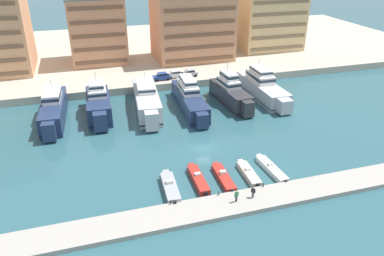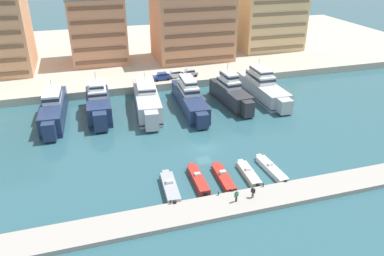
{
  "view_description": "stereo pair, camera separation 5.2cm",
  "coord_description": "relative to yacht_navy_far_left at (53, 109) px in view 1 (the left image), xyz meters",
  "views": [
    {
      "loc": [
        -17.95,
        -52.49,
        31.37
      ],
      "look_at": [
        -1.21,
        3.03,
        2.5
      ],
      "focal_mm": 35.0,
      "sensor_mm": 36.0,
      "label": 1
    },
    {
      "loc": [
        -17.9,
        -52.51,
        31.37
      ],
      "look_at": [
        -1.21,
        3.03,
        2.5
      ],
      "focal_mm": 35.0,
      "sensor_mm": 36.0,
      "label": 2
    }
  ],
  "objects": [
    {
      "name": "motorboat_cream_center_left",
      "position": [
        28.19,
        -29.14,
        -1.83
      ],
      "size": [
        1.78,
        7.15,
        1.27
      ],
      "color": "beige",
      "rests_on": "ground"
    },
    {
      "name": "yacht_navy_center_left",
      "position": [
        26.97,
        -2.09,
        -0.01
      ],
      "size": [
        5.01,
        21.19,
        8.02
      ],
      "color": "navy",
      "rests_on": "ground"
    },
    {
      "name": "yacht_charcoal_center",
      "position": [
        36.06,
        -2.36,
        0.17
      ],
      "size": [
        4.89,
        16.73,
        8.52
      ],
      "color": "#333338",
      "rests_on": "ground"
    },
    {
      "name": "ground_plane",
      "position": [
        24.51,
        -19.1,
        -2.29
      ],
      "size": [
        400.0,
        400.0,
        0.0
      ],
      "primitive_type": "plane",
      "color": "#2D5B66"
    },
    {
      "name": "pier_dock",
      "position": [
        24.51,
        -35.15,
        -1.96
      ],
      "size": [
        120.0,
        4.66,
        0.64
      ],
      "primitive_type": "cube",
      "color": "#A8A399",
      "rests_on": "ground"
    },
    {
      "name": "apartment_block_left",
      "position": [
        11.43,
        33.61,
        8.15
      ],
      "size": [
        14.7,
        15.27,
        19.33
      ],
      "color": "tan",
      "rests_on": "quay_promenade"
    },
    {
      "name": "yacht_navy_far_left",
      "position": [
        0.0,
        0.0,
        0.0
      ],
      "size": [
        4.98,
        19.97,
        7.36
      ],
      "color": "navy",
      "rests_on": "ground"
    },
    {
      "name": "yacht_silver_center_right",
      "position": [
        44.46,
        -0.56,
        0.03
      ],
      "size": [
        4.85,
        21.17,
        8.1
      ],
      "color": "silver",
      "rests_on": "ground"
    },
    {
      "name": "yacht_silver_mid_left",
      "position": [
        18.28,
        -0.26,
        -0.02
      ],
      "size": [
        6.31,
        21.96,
        7.14
      ],
      "color": "silver",
      "rests_on": "ground"
    },
    {
      "name": "motorboat_red_mid_left",
      "position": [
        24.22,
        -29.02,
        -1.85
      ],
      "size": [
        1.83,
        7.8,
        1.35
      ],
      "color": "red",
      "rests_on": "ground"
    },
    {
      "name": "motorboat_grey_far_left",
      "position": [
        16.08,
        -29.34,
        -1.73
      ],
      "size": [
        2.26,
        7.93,
        1.54
      ],
      "color": "#9EA3A8",
      "rests_on": "ground"
    },
    {
      "name": "bollard_east_mid",
      "position": [
        28.62,
        -33.07,
        -1.32
      ],
      "size": [
        0.2,
        0.2,
        0.61
      ],
      "color": "#2D2D33",
      "rests_on": "pier_dock"
    },
    {
      "name": "bollard_west",
      "position": [
        15.27,
        -33.07,
        -1.32
      ],
      "size": [
        0.2,
        0.2,
        0.61
      ],
      "color": "#2D2D33",
      "rests_on": "pier_dock"
    },
    {
      "name": "car_white_left",
      "position": [
        27.74,
        13.0,
        0.4
      ],
      "size": [
        4.23,
        2.19,
        1.8
      ],
      "color": "white",
      "rests_on": "quay_promenade"
    },
    {
      "name": "pedestrian_mid_deck",
      "position": [
        23.67,
        -35.08,
        -0.61
      ],
      "size": [
        0.66,
        0.35,
        1.74
      ],
      "color": "#282D3D",
      "rests_on": "pier_dock"
    },
    {
      "name": "motorboat_red_left",
      "position": [
        20.47,
        -28.51,
        -1.78
      ],
      "size": [
        1.66,
        7.93,
        1.35
      ],
      "color": "red",
      "rests_on": "ground"
    },
    {
      "name": "quay_promenade",
      "position": [
        24.51,
        44.5,
        -1.43
      ],
      "size": [
        180.0,
        70.0,
        1.71
      ],
      "primitive_type": "cube",
      "color": "#BCB29E",
      "rests_on": "ground"
    },
    {
      "name": "apartment_block_center_left",
      "position": [
        62.32,
        32.6,
        11.06
      ],
      "size": [
        19.08,
        13.66,
        25.16
      ],
      "color": "#E0BC84",
      "rests_on": "quay_promenade"
    },
    {
      "name": "apartment_block_mid_left",
      "position": [
        36.86,
        29.22,
        9.28
      ],
      "size": [
        21.09,
        16.07,
        21.62
      ],
      "color": "tan",
      "rests_on": "quay_promenade"
    },
    {
      "name": "car_blue_far_left",
      "position": [
        24.28,
        12.34,
        0.4
      ],
      "size": [
        4.16,
        2.04,
        1.8
      ],
      "color": "#28428E",
      "rests_on": "quay_promenade"
    },
    {
      "name": "bollard_west_mid",
      "position": [
        21.95,
        -33.07,
        -1.32
      ],
      "size": [
        0.2,
        0.2,
        0.61
      ],
      "color": "#2D2D33",
      "rests_on": "pier_dock"
    },
    {
      "name": "car_silver_mid_left",
      "position": [
        31.36,
        12.9,
        0.4
      ],
      "size": [
        4.24,
        2.23,
        1.8
      ],
      "color": "#B7BCC1",
      "rests_on": "quay_promenade"
    },
    {
      "name": "pedestrian_near_edge",
      "position": [
        26.16,
        -34.85,
        -0.68
      ],
      "size": [
        0.46,
        0.48,
        1.62
      ],
      "color": "#282D3D",
      "rests_on": "pier_dock"
    },
    {
      "name": "yacht_navy_left",
      "position": [
        8.55,
        -0.43,
        0.22
      ],
      "size": [
        4.98,
        16.47,
        8.43
      ],
      "color": "navy",
      "rests_on": "ground"
    },
    {
      "name": "motorboat_white_center",
      "position": [
        32.05,
        -28.93,
        -1.85
      ],
      "size": [
        1.94,
        8.19,
        1.25
      ],
      "color": "white",
      "rests_on": "ground"
    }
  ]
}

